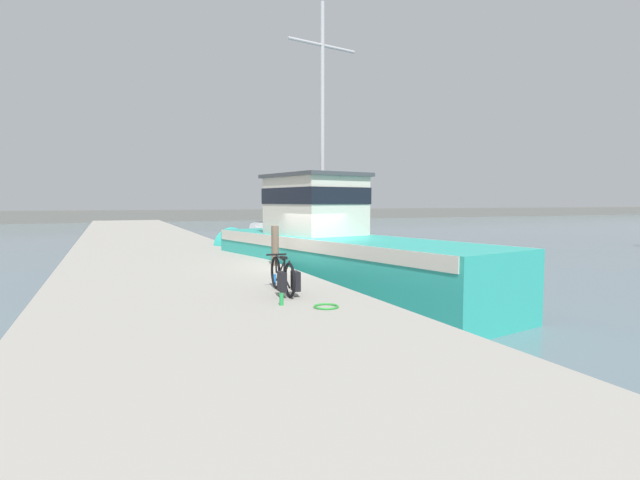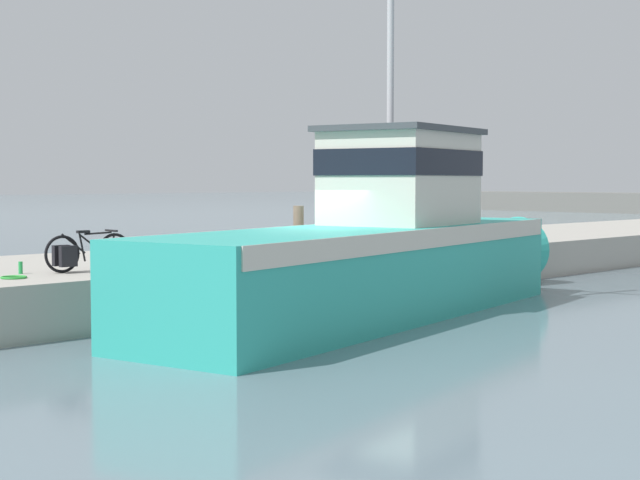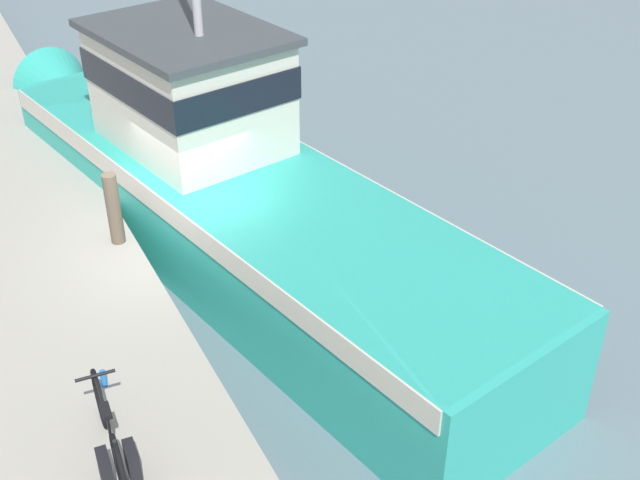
% 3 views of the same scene
% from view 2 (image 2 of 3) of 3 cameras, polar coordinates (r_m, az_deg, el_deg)
% --- Properties ---
extents(ground_plane, '(320.00, 320.00, 0.00)m').
position_cam_2_polar(ground_plane, '(19.84, 0.09, -4.31)').
color(ground_plane, slate).
extents(dock_pier, '(6.17, 80.00, 0.98)m').
position_cam_2_polar(dock_pier, '(22.60, -6.71, -2.12)').
color(dock_pier, '#A39E93').
rests_on(dock_pier, ground_plane).
extents(fishing_boat_main, '(5.16, 13.88, 9.09)m').
position_cam_2_polar(fishing_boat_main, '(19.60, 3.66, -0.44)').
color(fishing_boat_main, teal).
rests_on(fishing_boat_main, ground_plane).
extents(bicycle_touring, '(0.49, 1.79, 0.77)m').
position_cam_2_polar(bicycle_touring, '(18.85, -13.73, -0.73)').
color(bicycle_touring, black).
rests_on(bicycle_touring, dock_pier).
extents(mooring_post, '(0.22, 0.22, 1.18)m').
position_cam_2_polar(mooring_post, '(20.56, -1.26, 0.36)').
color(mooring_post, brown).
rests_on(mooring_post, dock_pier).
extents(hose_coil, '(0.45, 0.45, 0.04)m').
position_cam_2_polar(hose_coil, '(17.91, -17.39, -2.09)').
color(hose_coil, green).
rests_on(hose_coil, dock_pier).
extents(water_bottle_by_bike, '(0.08, 0.08, 0.23)m').
position_cam_2_polar(water_bottle_by_bike, '(19.40, -10.13, -1.29)').
color(water_bottle_by_bike, blue).
rests_on(water_bottle_by_bike, dock_pier).
extents(water_bottle_on_curb, '(0.08, 0.08, 0.23)m').
position_cam_2_polar(water_bottle_on_curb, '(18.73, -17.03, -1.55)').
color(water_bottle_on_curb, green).
rests_on(water_bottle_on_curb, dock_pier).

